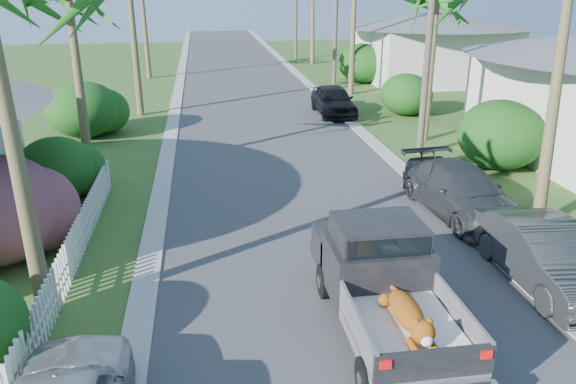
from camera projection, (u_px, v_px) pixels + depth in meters
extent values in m
cube|color=#38383A|center=(251.00, 100.00, 32.61)|extent=(8.00, 100.00, 0.02)
cube|color=#A5A39E|center=(176.00, 102.00, 31.99)|extent=(0.60, 100.00, 0.06)
cube|color=#A5A39E|center=(324.00, 98.00, 33.21)|extent=(0.60, 100.00, 0.06)
cylinder|color=black|center=(369.00, 379.00, 9.09)|extent=(0.28, 0.76, 0.76)
cylinder|color=black|center=(468.00, 369.00, 9.33)|extent=(0.28, 0.76, 0.76)
cylinder|color=black|center=(326.00, 281.00, 12.10)|extent=(0.28, 0.76, 0.76)
cylinder|color=black|center=(402.00, 275.00, 12.34)|extent=(0.28, 0.76, 0.76)
cube|color=gray|center=(406.00, 339.00, 9.73)|extent=(1.90, 2.40, 0.24)
cube|color=gray|center=(356.00, 325.00, 9.47)|extent=(0.06, 2.40, 0.55)
cube|color=gray|center=(459.00, 315.00, 9.73)|extent=(0.06, 2.40, 0.55)
cube|color=black|center=(435.00, 364.00, 8.52)|extent=(1.92, 0.08, 0.52)
cube|color=red|center=(385.00, 365.00, 8.32)|extent=(0.18, 0.05, 0.14)
cube|color=red|center=(486.00, 355.00, 8.55)|extent=(0.18, 0.05, 0.14)
cube|color=black|center=(376.00, 267.00, 11.29)|extent=(1.94, 1.65, 1.10)
cube|color=black|center=(378.00, 234.00, 11.04)|extent=(1.70, 1.35, 0.55)
cube|color=black|center=(389.00, 250.00, 10.43)|extent=(1.60, 0.05, 0.45)
cube|color=black|center=(359.00, 246.00, 12.50)|extent=(1.94, 1.20, 0.80)
cube|color=white|center=(407.00, 329.00, 9.66)|extent=(1.70, 2.10, 0.16)
ellipsoid|color=orange|center=(406.00, 311.00, 9.65)|extent=(0.48, 1.25, 0.43)
sphere|color=orange|center=(423.00, 332.00, 8.93)|extent=(0.40, 0.40, 0.40)
ellipsoid|color=white|center=(406.00, 316.00, 9.68)|extent=(0.32, 0.86, 0.18)
imported|color=#272A2B|center=(546.00, 256.00, 12.49)|extent=(1.59, 4.35, 1.43)
imported|color=#323538|center=(461.00, 192.00, 16.33)|extent=(2.38, 5.00, 1.41)
imported|color=black|center=(334.00, 101.00, 28.74)|extent=(1.79, 4.38, 1.49)
cone|color=olive|center=(15.00, 155.00, 10.14)|extent=(0.36, 0.71, 7.01)
cone|color=olive|center=(80.00, 90.00, 18.53)|extent=(0.36, 0.61, 6.21)
cone|color=olive|center=(134.00, 35.00, 27.58)|extent=(0.36, 0.36, 8.00)
cone|color=olive|center=(145.00, 31.00, 38.89)|extent=(0.36, 0.75, 6.51)
cone|color=olive|center=(555.00, 92.00, 14.60)|extent=(0.36, 0.73, 7.51)
cone|color=olive|center=(430.00, 70.00, 23.23)|extent=(0.36, 0.54, 6.01)
cone|color=olive|center=(353.00, 25.00, 32.98)|extent=(0.36, 0.36, 8.20)
cone|color=olive|center=(313.00, 22.00, 46.23)|extent=(0.36, 0.63, 6.81)
ellipsoid|color=#124214|center=(56.00, 169.00, 17.33)|extent=(2.40, 2.64, 2.00)
ellipsoid|color=#124214|center=(83.00, 109.00, 24.58)|extent=(3.20, 3.52, 2.40)
ellipsoid|color=#124214|center=(500.00, 135.00, 20.31)|extent=(3.00, 3.30, 2.50)
ellipsoid|color=#124214|center=(406.00, 94.00, 28.67)|extent=(2.60, 2.86, 2.10)
ellipsoid|color=#124214|center=(362.00, 63.00, 37.92)|extent=(3.20, 3.52, 2.60)
cube|color=white|center=(76.00, 244.00, 13.53)|extent=(0.10, 11.00, 1.00)
cube|color=silver|center=(433.00, 54.00, 38.45)|extent=(9.00, 8.00, 3.60)
cone|color=#595B60|center=(436.00, 19.00, 37.64)|extent=(6.48, 6.48, 1.00)
cylinder|color=brown|center=(429.00, 38.00, 20.71)|extent=(0.26, 0.26, 9.00)
cylinder|color=brown|center=(336.00, 16.00, 34.60)|extent=(0.26, 0.26, 9.00)
cylinder|color=brown|center=(296.00, 6.00, 48.49)|extent=(0.26, 0.26, 9.00)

